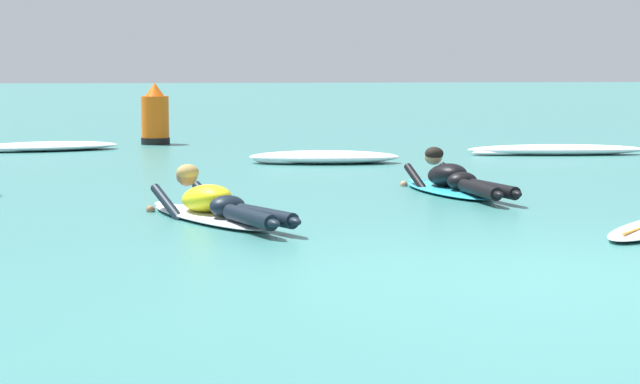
# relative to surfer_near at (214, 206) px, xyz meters

# --- Properties ---
(ground_plane) EXTENTS (120.00, 120.00, 0.00)m
(ground_plane) POSITION_rel_surfer_near_xyz_m (2.08, 7.02, -0.14)
(ground_plane) COLOR #387A75
(surfer_near) EXTENTS (1.48, 2.39, 0.54)m
(surfer_near) POSITION_rel_surfer_near_xyz_m (0.00, 0.00, 0.00)
(surfer_near) COLOR silver
(surfer_near) RESTS_ON ground
(surfer_far) EXTENTS (0.98, 2.46, 0.54)m
(surfer_far) POSITION_rel_surfer_near_xyz_m (2.71, 1.84, -0.00)
(surfer_far) COLOR #2DB2D1
(surfer_far) RESTS_ON ground
(whitewater_mid_right) EXTENTS (2.26, 0.98, 0.18)m
(whitewater_mid_right) POSITION_rel_surfer_near_xyz_m (1.71, 5.73, -0.06)
(whitewater_mid_right) COLOR white
(whitewater_mid_right) RESTS_ON ground
(whitewater_back) EXTENTS (2.48, 1.39, 0.15)m
(whitewater_back) POSITION_rel_surfer_near_xyz_m (-2.62, 8.56, -0.07)
(whitewater_back) COLOR white
(whitewater_back) RESTS_ON ground
(whitewater_far_band) EXTENTS (2.89, 0.78, 0.17)m
(whitewater_far_band) POSITION_rel_surfer_near_xyz_m (5.56, 6.77, -0.06)
(whitewater_far_band) COLOR white
(whitewater_far_band) RESTS_ON ground
(channel_marker_buoy) EXTENTS (0.52, 0.52, 1.10)m
(channel_marker_buoy) POSITION_rel_surfer_near_xyz_m (-0.87, 9.77, 0.30)
(channel_marker_buoy) COLOR #EA5B0F
(channel_marker_buoy) RESTS_ON ground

